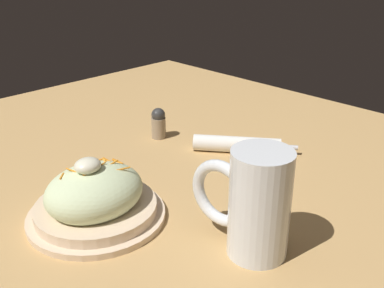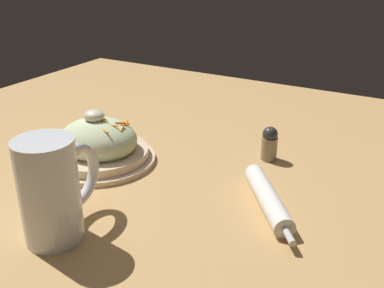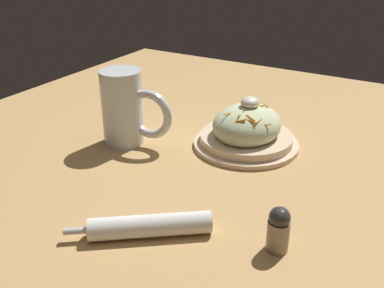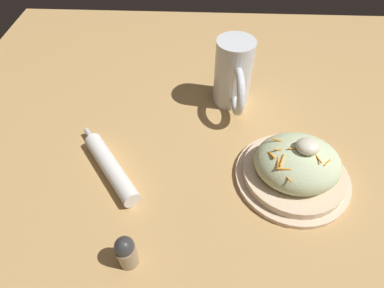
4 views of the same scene
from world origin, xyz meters
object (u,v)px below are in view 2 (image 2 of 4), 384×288
salad_plate (99,145)px  napkin_roll (268,199)px  salt_shaker (269,143)px  beer_mug (53,196)px

salad_plate → napkin_roll: 0.36m
salad_plate → salt_shaker: bearing=-148.4°
beer_mug → napkin_roll: (-0.25, -0.24, -0.05)m
beer_mug → napkin_roll: 0.35m
salad_plate → beer_mug: beer_mug is taller
salad_plate → salt_shaker: 0.35m
salad_plate → beer_mug: (-0.11, 0.23, 0.03)m
beer_mug → salt_shaker: bearing=-113.6°
salad_plate → beer_mug: size_ratio=1.39×
salt_shaker → salad_plate: bearing=31.6°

